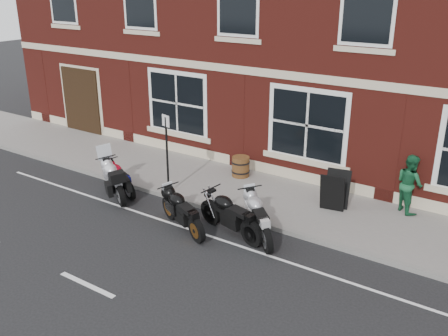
{
  "coord_description": "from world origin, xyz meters",
  "views": [
    {
      "loc": [
        7.46,
        -8.87,
        6.15
      ],
      "look_at": [
        0.44,
        1.6,
        1.3
      ],
      "focal_mm": 40.0,
      "sensor_mm": 36.0,
      "label": 1
    }
  ],
  "objects_px": {
    "pedestrian_right": "(410,183)",
    "parking_sign": "(167,149)",
    "moto_touring_silver": "(115,177)",
    "moto_sport_silver": "(260,215)",
    "moto_naked_black": "(230,213)",
    "a_board_sign": "(335,191)",
    "moto_sport_black": "(183,209)",
    "moto_sport_red": "(120,177)",
    "barrel_planter": "(241,167)"
  },
  "relations": [
    {
      "from": "moto_sport_red",
      "to": "moto_sport_silver",
      "type": "distance_m",
      "value": 4.9
    },
    {
      "from": "moto_sport_red",
      "to": "a_board_sign",
      "type": "xyz_separation_m",
      "value": [
        5.95,
        2.2,
        0.18
      ]
    },
    {
      "from": "moto_sport_silver",
      "to": "parking_sign",
      "type": "height_order",
      "value": "parking_sign"
    },
    {
      "from": "moto_naked_black",
      "to": "barrel_planter",
      "type": "xyz_separation_m",
      "value": [
        -1.71,
        3.22,
        -0.13
      ]
    },
    {
      "from": "moto_sport_silver",
      "to": "barrel_planter",
      "type": "xyz_separation_m",
      "value": [
        -2.39,
        2.92,
        -0.13
      ]
    },
    {
      "from": "barrel_planter",
      "to": "moto_sport_red",
      "type": "bearing_deg",
      "value": -131.43
    },
    {
      "from": "moto_sport_black",
      "to": "barrel_planter",
      "type": "distance_m",
      "value": 3.74
    },
    {
      "from": "a_board_sign",
      "to": "pedestrian_right",
      "type": "bearing_deg",
      "value": 20.99
    },
    {
      "from": "a_board_sign",
      "to": "parking_sign",
      "type": "distance_m",
      "value": 4.9
    },
    {
      "from": "moto_sport_silver",
      "to": "pedestrian_right",
      "type": "height_order",
      "value": "pedestrian_right"
    },
    {
      "from": "moto_naked_black",
      "to": "parking_sign",
      "type": "distance_m",
      "value": 3.1
    },
    {
      "from": "moto_sport_red",
      "to": "moto_sport_silver",
      "type": "height_order",
      "value": "moto_sport_silver"
    },
    {
      "from": "moto_sport_red",
      "to": "moto_sport_silver",
      "type": "xyz_separation_m",
      "value": [
        4.9,
        -0.07,
        0.09
      ]
    },
    {
      "from": "a_board_sign",
      "to": "barrel_planter",
      "type": "relative_size",
      "value": 1.68
    },
    {
      "from": "moto_naked_black",
      "to": "moto_sport_silver",
      "type": "bearing_deg",
      "value": -51.05
    },
    {
      "from": "moto_sport_silver",
      "to": "a_board_sign",
      "type": "bearing_deg",
      "value": 20.55
    },
    {
      "from": "moto_naked_black",
      "to": "a_board_sign",
      "type": "bearing_deg",
      "value": -18.76
    },
    {
      "from": "moto_sport_silver",
      "to": "parking_sign",
      "type": "xyz_separation_m",
      "value": [
        -3.49,
        0.63,
        0.91
      ]
    },
    {
      "from": "moto_sport_black",
      "to": "a_board_sign",
      "type": "xyz_separation_m",
      "value": [
        2.88,
        3.05,
        0.12
      ]
    },
    {
      "from": "moto_sport_black",
      "to": "moto_naked_black",
      "type": "distance_m",
      "value": 1.24
    },
    {
      "from": "moto_sport_black",
      "to": "barrel_planter",
      "type": "relative_size",
      "value": 3.08
    },
    {
      "from": "moto_sport_red",
      "to": "moto_sport_black",
      "type": "distance_m",
      "value": 3.19
    },
    {
      "from": "moto_touring_silver",
      "to": "moto_sport_black",
      "type": "relative_size",
      "value": 0.95
    },
    {
      "from": "pedestrian_right",
      "to": "parking_sign",
      "type": "bearing_deg",
      "value": 64.02
    },
    {
      "from": "moto_sport_silver",
      "to": "moto_touring_silver",
      "type": "bearing_deg",
      "value": 138.07
    },
    {
      "from": "moto_naked_black",
      "to": "a_board_sign",
      "type": "xyz_separation_m",
      "value": [
        1.73,
        2.57,
        0.09
      ]
    },
    {
      "from": "moto_touring_silver",
      "to": "parking_sign",
      "type": "xyz_separation_m",
      "value": [
        1.34,
        0.86,
        0.91
      ]
    },
    {
      "from": "pedestrian_right",
      "to": "barrel_planter",
      "type": "relative_size",
      "value": 2.5
    },
    {
      "from": "moto_touring_silver",
      "to": "pedestrian_right",
      "type": "distance_m",
      "value": 8.36
    },
    {
      "from": "moto_sport_silver",
      "to": "moto_sport_red",
      "type": "bearing_deg",
      "value": 134.54
    },
    {
      "from": "moto_sport_red",
      "to": "moto_touring_silver",
      "type": "bearing_deg",
      "value": -145.18
    },
    {
      "from": "moto_touring_silver",
      "to": "moto_sport_silver",
      "type": "bearing_deg",
      "value": -55.44
    },
    {
      "from": "pedestrian_right",
      "to": "parking_sign",
      "type": "height_order",
      "value": "parking_sign"
    },
    {
      "from": "moto_naked_black",
      "to": "pedestrian_right",
      "type": "relative_size",
      "value": 1.34
    },
    {
      "from": "moto_naked_black",
      "to": "parking_sign",
      "type": "relative_size",
      "value": 0.92
    },
    {
      "from": "pedestrian_right",
      "to": "moto_sport_silver",
      "type": "bearing_deg",
      "value": 91.01
    },
    {
      "from": "moto_touring_silver",
      "to": "moto_sport_silver",
      "type": "height_order",
      "value": "moto_touring_silver"
    },
    {
      "from": "pedestrian_right",
      "to": "a_board_sign",
      "type": "xyz_separation_m",
      "value": [
        -1.7,
        -1.0,
        -0.27
      ]
    },
    {
      "from": "moto_sport_red",
      "to": "moto_naked_black",
      "type": "distance_m",
      "value": 4.24
    },
    {
      "from": "moto_sport_black",
      "to": "pedestrian_right",
      "type": "height_order",
      "value": "pedestrian_right"
    },
    {
      "from": "pedestrian_right",
      "to": "moto_naked_black",
      "type": "bearing_deg",
      "value": 87.21
    },
    {
      "from": "moto_sport_black",
      "to": "moto_naked_black",
      "type": "height_order",
      "value": "moto_naked_black"
    },
    {
      "from": "moto_sport_black",
      "to": "pedestrian_right",
      "type": "xyz_separation_m",
      "value": [
        4.58,
        4.06,
        0.38
      ]
    },
    {
      "from": "moto_sport_silver",
      "to": "moto_sport_black",
      "type": "bearing_deg",
      "value": 158.38
    },
    {
      "from": "parking_sign",
      "to": "moto_sport_silver",
      "type": "bearing_deg",
      "value": 5.79
    },
    {
      "from": "moto_sport_black",
      "to": "moto_sport_silver",
      "type": "relative_size",
      "value": 1.19
    },
    {
      "from": "a_board_sign",
      "to": "moto_touring_silver",
      "type": "bearing_deg",
      "value": -166.56
    },
    {
      "from": "moto_touring_silver",
      "to": "a_board_sign",
      "type": "height_order",
      "value": "moto_touring_silver"
    },
    {
      "from": "moto_touring_silver",
      "to": "moto_sport_black",
      "type": "xyz_separation_m",
      "value": [
        3.0,
        -0.55,
        -0.03
      ]
    },
    {
      "from": "moto_sport_black",
      "to": "parking_sign",
      "type": "bearing_deg",
      "value": 74.1
    }
  ]
}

